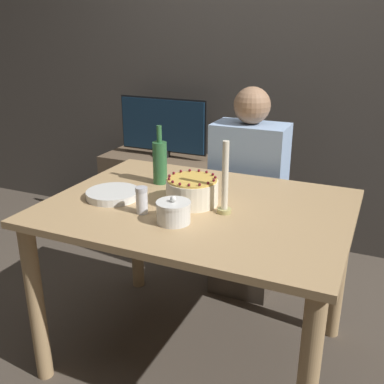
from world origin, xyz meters
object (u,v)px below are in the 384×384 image
object	(u,v)px
sugar_bowl	(173,212)
sugar_shaker	(142,200)
candle	(225,184)
cake	(192,191)
person_man_blue_shirt	(247,207)
tv_monitor	(163,126)
bottle	(160,162)

from	to	relation	value
sugar_bowl	sugar_shaker	world-z (taller)	sugar_shaker
candle	cake	bearing A→B (deg)	166.09
cake	person_man_blue_shirt	distance (m)	0.75
sugar_bowl	tv_monitor	xyz separation A→B (m)	(-0.76, 1.36, -0.00)
cake	bottle	bearing A→B (deg)	143.95
cake	bottle	size ratio (longest dim) A/B	0.79
sugar_bowl	bottle	xyz separation A→B (m)	(-0.26, 0.39, 0.06)
cake	sugar_bowl	distance (m)	0.21
tv_monitor	sugar_shaker	bearing A→B (deg)	-65.73
bottle	person_man_blue_shirt	bearing A→B (deg)	59.52
candle	tv_monitor	distance (m)	1.50
bottle	person_man_blue_shirt	world-z (taller)	person_man_blue_shirt
sugar_shaker	tv_monitor	world-z (taller)	tv_monitor
bottle	tv_monitor	world-z (taller)	bottle
candle	bottle	bearing A→B (deg)	151.70
tv_monitor	person_man_blue_shirt	bearing A→B (deg)	-31.51
sugar_shaker	person_man_blue_shirt	xyz separation A→B (m)	(0.19, 0.85, -0.32)
candle	tv_monitor	world-z (taller)	candle
sugar_shaker	person_man_blue_shirt	distance (m)	0.93
sugar_shaker	candle	distance (m)	0.34
sugar_bowl	person_man_blue_shirt	size ratio (longest dim) A/B	0.11
candle	tv_monitor	size ratio (longest dim) A/B	0.45
cake	person_man_blue_shirt	world-z (taller)	person_man_blue_shirt
cake	person_man_blue_shirt	bearing A→B (deg)	86.16
cake	sugar_bowl	size ratio (longest dim) A/B	1.64
candle	person_man_blue_shirt	xyz separation A→B (m)	(-0.12, 0.71, -0.38)
sugar_bowl	person_man_blue_shirt	world-z (taller)	person_man_blue_shirt
person_man_blue_shirt	tv_monitor	distance (m)	0.97
cake	candle	world-z (taller)	candle
sugar_shaker	tv_monitor	xyz separation A→B (m)	(-0.60, 1.33, -0.01)
cake	tv_monitor	size ratio (longest dim) A/B	0.33
sugar_shaker	candle	xyz separation A→B (m)	(0.30, 0.14, 0.07)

